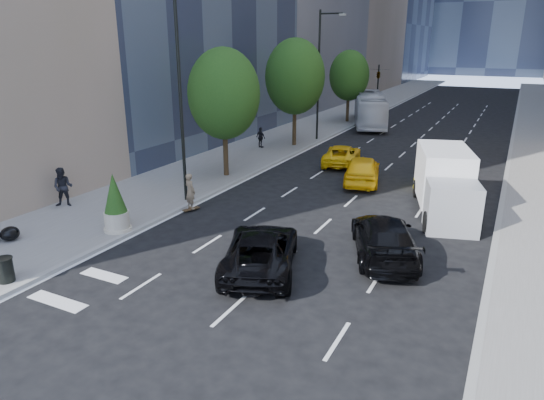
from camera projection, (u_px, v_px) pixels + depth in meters
The scene contains 23 objects.
ground at pixel (262, 256), 18.73m from camera, with size 160.00×160.00×0.00m, color black.
sidewalk_left at pixel (323, 123), 47.99m from camera, with size 6.00×120.00×0.15m, color slate.
sidewalk_right at pixel (539, 140), 39.87m from camera, with size 4.00×120.00×0.15m, color slate.
lamp_near at pixel (183, 87), 23.00m from camera, with size 2.13×0.22×10.00m.
lamp_far at pixel (321, 68), 38.26m from camera, with size 2.13×0.22×10.00m.
tree_near at pixel (224, 94), 27.88m from camera, with size 4.20×4.20×7.46m.
tree_mid at pixel (295, 77), 36.25m from camera, with size 4.50×4.50×7.99m.
tree_far at pixel (349, 76), 47.49m from camera, with size 3.90×3.90×6.92m.
traffic_signal at pixel (378, 75), 54.05m from camera, with size 2.48×0.53×5.20m.
skateboarder at pixel (190, 194), 23.34m from camera, with size 0.65×0.42×1.77m, color #78654B.
black_sedan_lincoln at pixel (261, 250), 17.44m from camera, with size 2.44×5.30×1.47m, color black.
black_sedan_mercedes at pixel (384, 237), 18.44m from camera, with size 2.19×5.38×1.56m, color black.
taxi_a at pixel (362, 169), 28.01m from camera, with size 1.92×4.78×1.63m, color yellow.
taxi_b at pixel (431, 176), 27.35m from camera, with size 1.38×3.97×1.31m, color #D1BE0B.
taxi_c at pixel (342, 155), 32.28m from camera, with size 2.17×4.71×1.31m, color yellow.
taxi_d at pixel (439, 163), 29.86m from camera, with size 1.97×4.84×1.40m, color orange.
city_bus at pixel (370, 109), 47.02m from camera, with size 2.61×11.17×3.11m, color silver.
box_truck at pixel (445, 183), 22.89m from camera, with size 3.87×6.62×2.99m.
pedestrian_a at pixel (63, 187), 23.58m from camera, with size 0.94×0.73×1.94m, color black.
pedestrian_b at pixel (261, 137), 36.65m from camera, with size 0.90×0.38×1.54m, color black.
trash_can at pixel (5, 270), 16.29m from camera, with size 0.55×0.55×0.82m, color black.
planter_shrub at pixel (115, 204), 20.48m from camera, with size 1.05×1.05×2.52m.
garbage_bags at pixel (3, 234), 19.64m from camera, with size 1.19×1.14×0.59m.
Camera 1 is at (8.06, -15.10, 7.92)m, focal length 32.00 mm.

